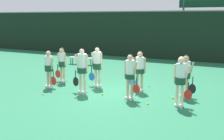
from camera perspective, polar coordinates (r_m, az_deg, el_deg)
ground_plane at (r=10.74m, az=0.02°, el=-4.83°), size 140.00×140.00×0.00m
fence_windscreen at (r=19.08m, az=11.84°, el=7.41°), size 60.00×0.08×3.45m
scoreboard at (r=19.60m, az=19.48°, el=13.15°), size 3.42×0.15×4.90m
bench_courtside at (r=16.98m, az=-6.69°, el=2.53°), size 1.79×0.47×0.46m
player_0 at (r=11.60m, az=-13.59°, el=0.79°), size 0.62×0.35×1.60m
player_1 at (r=10.46m, az=-6.54°, el=0.72°), size 0.67×0.40×1.81m
player_2 at (r=9.65m, az=3.98°, el=-0.60°), size 0.64×0.37×1.69m
player_3 at (r=9.12m, az=14.71°, el=-1.50°), size 0.64×0.36×1.73m
player_4 at (r=12.44m, az=-10.83°, el=1.72°), size 0.64×0.35×1.62m
player_5 at (r=11.36m, az=-3.23°, el=1.43°), size 0.68×0.40×1.75m
player_6 at (r=10.74m, az=6.02°, el=0.54°), size 0.68×0.40×1.66m
player_7 at (r=10.28m, az=15.70°, el=-0.47°), size 0.66×0.39×1.63m
tennis_ball_0 at (r=10.15m, az=13.08°, el=-5.92°), size 0.07×0.07×0.07m
tennis_ball_1 at (r=10.36m, az=-2.08°, el=-5.24°), size 0.07×0.07×0.07m
tennis_ball_2 at (r=11.67m, az=8.11°, el=-3.45°), size 0.07×0.07×0.07m
tennis_ball_3 at (r=12.37m, az=-8.00°, el=-2.59°), size 0.07×0.07×0.07m
tennis_ball_4 at (r=10.69m, az=-14.77°, el=-5.13°), size 0.06×0.06×0.06m
tennis_ball_5 at (r=9.33m, az=7.78°, el=-7.30°), size 0.06×0.06×0.06m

